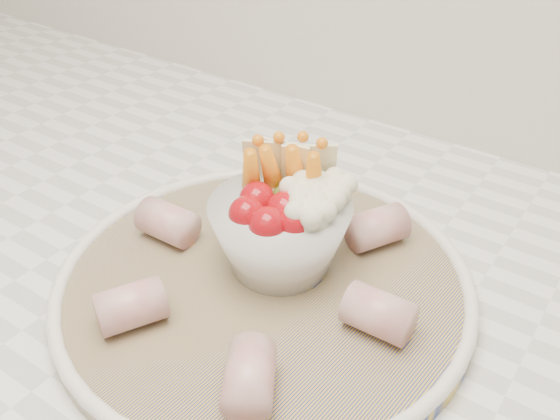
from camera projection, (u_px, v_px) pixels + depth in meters
The scene contains 3 objects.
serving_platter at pixel (264, 283), 0.53m from camera, with size 0.38×0.38×0.02m.
veggie_bowl at pixel (283, 224), 0.52m from camera, with size 0.12×0.12×0.11m.
cured_meat_rolls at pixel (264, 264), 0.52m from camera, with size 0.26×0.27×0.03m.
Camera 1 is at (0.20, 1.09, 1.29)m, focal length 40.00 mm.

